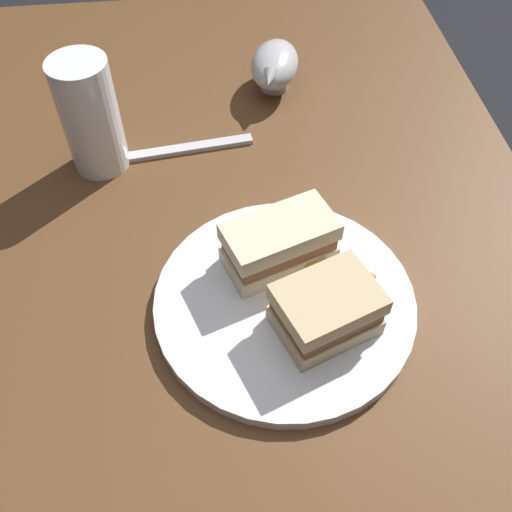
% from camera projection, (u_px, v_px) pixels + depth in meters
% --- Properties ---
extents(ground_plane, '(6.00, 6.00, 0.00)m').
position_uv_depth(ground_plane, '(242.00, 449.00, 1.26)').
color(ground_plane, black).
extents(dining_table, '(1.22, 0.82, 0.71)m').
position_uv_depth(dining_table, '(238.00, 375.00, 0.98)').
color(dining_table, brown).
rests_on(dining_table, ground).
extents(plate, '(0.29, 0.29, 0.02)m').
position_uv_depth(plate, '(284.00, 302.00, 0.64)').
color(plate, white).
rests_on(plate, dining_table).
extents(sandwich_half_left, '(0.11, 0.12, 0.06)m').
position_uv_depth(sandwich_half_left, '(326.00, 310.00, 0.59)').
color(sandwich_half_left, '#CCB284').
rests_on(sandwich_half_left, plate).
extents(sandwich_half_right, '(0.10, 0.14, 0.06)m').
position_uv_depth(sandwich_half_right, '(279.00, 243.00, 0.64)').
color(sandwich_half_right, beige).
rests_on(sandwich_half_right, plate).
extents(potato_wedge_front, '(0.05, 0.03, 0.02)m').
position_uv_depth(potato_wedge_front, '(349.00, 293.00, 0.62)').
color(potato_wedge_front, '#B77F33').
rests_on(potato_wedge_front, plate).
extents(potato_wedge_middle, '(0.04, 0.03, 0.02)m').
position_uv_depth(potato_wedge_middle, '(309.00, 231.00, 0.68)').
color(potato_wedge_middle, gold).
rests_on(potato_wedge_middle, plate).
extents(potato_wedge_back, '(0.04, 0.04, 0.02)m').
position_uv_depth(potato_wedge_back, '(359.00, 288.00, 0.63)').
color(potato_wedge_back, '#AD702D').
rests_on(potato_wedge_back, plate).
extents(potato_wedge_left_edge, '(0.05, 0.05, 0.02)m').
position_uv_depth(potato_wedge_left_edge, '(315.00, 259.00, 0.65)').
color(potato_wedge_left_edge, gold).
rests_on(potato_wedge_left_edge, plate).
extents(pint_glass, '(0.07, 0.07, 0.16)m').
position_uv_depth(pint_glass, '(92.00, 123.00, 0.74)').
color(pint_glass, white).
rests_on(pint_glass, dining_table).
extents(gravy_boat, '(0.13, 0.10, 0.07)m').
position_uv_depth(gravy_boat, '(275.00, 65.00, 0.87)').
color(gravy_boat, '#B7B7BC').
rests_on(gravy_boat, dining_table).
extents(fork, '(0.04, 0.18, 0.01)m').
position_uv_depth(fork, '(189.00, 148.00, 0.81)').
color(fork, silver).
rests_on(fork, dining_table).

